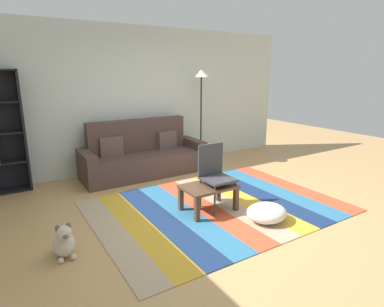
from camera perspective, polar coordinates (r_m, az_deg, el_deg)
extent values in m
plane|color=tan|center=(4.50, 4.55, -9.92)|extent=(14.00, 14.00, 0.00)
cube|color=silver|center=(6.35, -9.17, 9.71)|extent=(6.80, 0.10, 2.70)
cube|color=tan|center=(3.97, -14.20, -13.83)|extent=(0.34, 2.46, 0.01)
cube|color=gold|center=(4.06, -9.58, -12.85)|extent=(0.34, 2.46, 0.01)
cube|color=navy|center=(4.18, -5.23, -11.85)|extent=(0.34, 2.46, 0.01)
cube|color=teal|center=(4.33, -1.18, -10.85)|extent=(0.34, 2.46, 0.01)
cube|color=#C64C2D|center=(4.49, 2.56, -9.87)|extent=(0.34, 2.46, 0.01)
cube|color=tan|center=(4.68, 6.00, -8.93)|extent=(0.34, 2.46, 0.01)
cube|color=gold|center=(4.88, 9.16, -8.03)|extent=(0.34, 2.46, 0.01)
cube|color=navy|center=(5.09, 12.05, -7.18)|extent=(0.34, 2.46, 0.01)
cube|color=teal|center=(5.32, 14.68, -6.39)|extent=(0.34, 2.46, 0.01)
cube|color=#C64C2D|center=(5.56, 17.09, -5.66)|extent=(0.34, 2.46, 0.01)
cube|color=#4C3833|center=(5.93, -8.47, -1.93)|extent=(1.90, 0.80, 0.40)
cube|color=#4C3833|center=(6.08, -9.79, 3.29)|extent=(1.90, 0.20, 0.60)
cube|color=#4C3833|center=(5.59, -18.31, -2.66)|extent=(0.18, 0.80, 0.56)
cube|color=#4C3833|center=(6.37, 0.09, 0.14)|extent=(0.18, 0.80, 0.56)
cube|color=brown|center=(5.82, -14.28, 1.13)|extent=(0.42, 0.19, 0.36)
cube|color=brown|center=(6.22, -4.62, 2.39)|extent=(0.42, 0.19, 0.36)
cube|color=black|center=(5.67, -28.02, 3.58)|extent=(0.04, 0.28, 1.90)
cube|color=black|center=(5.88, -31.14, -5.93)|extent=(0.86, 0.28, 0.02)
cube|color=#513826|center=(4.32, 2.98, -5.97)|extent=(0.72, 0.49, 0.04)
cube|color=#513826|center=(4.07, 0.89, -10.02)|extent=(0.06, 0.06, 0.32)
cube|color=#513826|center=(4.42, 7.91, -8.12)|extent=(0.06, 0.06, 0.32)
cube|color=#513826|center=(4.39, -2.03, -8.14)|extent=(0.06, 0.06, 0.32)
cube|color=#513826|center=(4.71, 4.72, -6.54)|extent=(0.06, 0.06, 0.32)
ellipsoid|color=white|center=(4.20, 13.28, -10.32)|extent=(0.53, 0.47, 0.22)
ellipsoid|color=beige|center=(3.66, -22.08, -14.85)|extent=(0.22, 0.30, 0.26)
sphere|color=beige|center=(3.48, -22.03, -13.10)|extent=(0.15, 0.15, 0.15)
ellipsoid|color=#5B5750|center=(3.44, -21.83, -13.68)|extent=(0.06, 0.07, 0.05)
ellipsoid|color=#5B5750|center=(3.47, -23.05, -12.33)|extent=(0.05, 0.04, 0.08)
ellipsoid|color=#5B5750|center=(3.49, -21.31, -12.05)|extent=(0.05, 0.04, 0.08)
sphere|color=beige|center=(3.58, -22.49, -17.39)|extent=(0.06, 0.06, 0.06)
sphere|color=beige|center=(3.60, -20.53, -17.05)|extent=(0.06, 0.06, 0.06)
cylinder|color=black|center=(6.73, 1.57, -1.44)|extent=(0.26, 0.26, 0.02)
cylinder|color=black|center=(6.55, 1.63, 5.99)|extent=(0.03, 0.03, 1.74)
cone|color=white|center=(6.48, 1.69, 14.23)|extent=(0.32, 0.32, 0.14)
cube|color=black|center=(4.28, 3.77, -5.77)|extent=(0.12, 0.15, 0.02)
cube|color=#38383D|center=(4.34, 4.67, -4.62)|extent=(0.40, 0.40, 0.03)
cube|color=#38383D|center=(4.41, 3.34, -1.03)|extent=(0.40, 0.03, 0.44)
cylinder|color=#38383D|center=(4.20, 4.11, -8.61)|extent=(0.02, 0.02, 0.42)
cylinder|color=#38383D|center=(4.40, 7.74, -7.63)|extent=(0.02, 0.02, 0.42)
cylinder|color=#38383D|center=(4.46, 1.53, -7.18)|extent=(0.02, 0.02, 0.42)
cylinder|color=#38383D|center=(4.64, 5.05, -6.33)|extent=(0.02, 0.02, 0.42)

